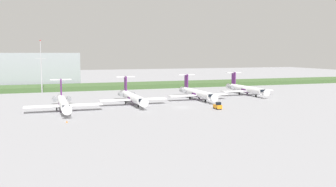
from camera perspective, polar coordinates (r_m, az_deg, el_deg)
name	(u,v)px	position (r m, az deg, el deg)	size (l,w,h in m)	color
ground_plane	(156,97)	(149.57, -1.90, -0.54)	(500.00, 500.00, 0.00)	#939399
grass_berm	(131,86)	(190.65, -5.69, 1.21)	(320.00, 20.00, 2.11)	#426033
regional_jet_nearest	(63,103)	(118.14, -15.59, -1.33)	(22.81, 31.00, 9.00)	white
regional_jet_second	(132,97)	(128.96, -5.44, -0.52)	(22.81, 31.00, 9.00)	white
regional_jet_third	(196,93)	(141.76, 4.34, 0.10)	(22.81, 31.00, 9.00)	white
regional_jet_fourth	(246,89)	(160.67, 11.68, 0.71)	(22.81, 31.00, 9.00)	white
antenna_mast	(41,71)	(172.54, -18.66, 3.23)	(4.40, 0.50, 23.07)	#B2B2B7
distant_hangar	(12,70)	(207.90, -22.52, 3.30)	(65.85, 21.59, 17.50)	#9EA3AD
baggage_tug	(218,106)	(118.38, 7.55, -1.89)	(1.72, 3.20, 2.30)	orange
safety_cone_front_marker	(67,122)	(98.27, -15.09, -4.14)	(0.44, 0.44, 0.55)	orange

